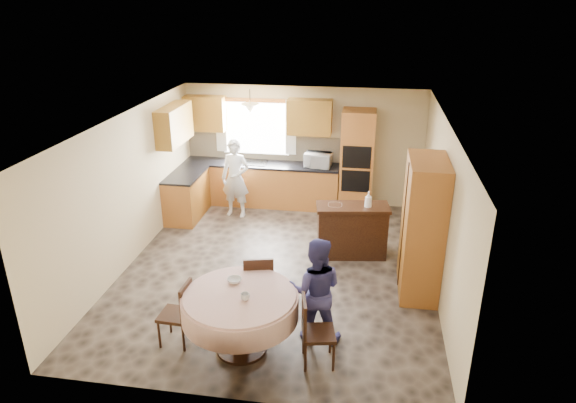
% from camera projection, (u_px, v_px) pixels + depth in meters
% --- Properties ---
extents(floor, '(5.00, 6.00, 0.01)m').
position_uv_depth(floor, '(278.00, 268.00, 8.55)').
color(floor, brown).
rests_on(floor, ground).
extents(ceiling, '(5.00, 6.00, 0.01)m').
position_uv_depth(ceiling, '(277.00, 121.00, 7.60)').
color(ceiling, white).
rests_on(ceiling, wall_back).
extents(wall_back, '(5.00, 0.02, 2.50)m').
position_uv_depth(wall_back, '(303.00, 146.00, 10.81)').
color(wall_back, tan).
rests_on(wall_back, floor).
extents(wall_front, '(5.00, 0.02, 2.50)m').
position_uv_depth(wall_front, '(227.00, 306.00, 5.34)').
color(wall_front, tan).
rests_on(wall_front, floor).
extents(wall_left, '(0.02, 6.00, 2.50)m').
position_uv_depth(wall_left, '(129.00, 190.00, 8.44)').
color(wall_left, tan).
rests_on(wall_left, floor).
extents(wall_right, '(0.02, 6.00, 2.50)m').
position_uv_depth(wall_right, '(441.00, 209.00, 7.71)').
color(wall_right, tan).
rests_on(wall_right, floor).
extents(window, '(1.40, 0.03, 1.10)m').
position_uv_depth(window, '(256.00, 128.00, 10.81)').
color(window, white).
rests_on(window, wall_back).
extents(curtain_left, '(0.22, 0.02, 1.15)m').
position_uv_depth(curtain_left, '(221.00, 125.00, 10.85)').
color(curtain_left, white).
rests_on(curtain_left, wall_back).
extents(curtain_right, '(0.22, 0.02, 1.15)m').
position_uv_depth(curtain_right, '(291.00, 128.00, 10.63)').
color(curtain_right, white).
rests_on(curtain_right, wall_back).
extents(base_cab_back, '(3.30, 0.60, 0.88)m').
position_uv_depth(base_cab_back, '(261.00, 185.00, 10.97)').
color(base_cab_back, '#CC7536').
rests_on(base_cab_back, floor).
extents(counter_back, '(3.30, 0.64, 0.04)m').
position_uv_depth(counter_back, '(261.00, 164.00, 10.80)').
color(counter_back, black).
rests_on(counter_back, base_cab_back).
extents(base_cab_left, '(0.60, 1.20, 0.88)m').
position_uv_depth(base_cab_left, '(187.00, 196.00, 10.35)').
color(base_cab_left, '#CC7536').
rests_on(base_cab_left, floor).
extents(counter_left, '(0.64, 1.20, 0.04)m').
position_uv_depth(counter_left, '(185.00, 175.00, 10.17)').
color(counter_left, black).
rests_on(counter_left, base_cab_left).
extents(backsplash, '(3.30, 0.02, 0.55)m').
position_uv_depth(backsplash, '(263.00, 147.00, 10.96)').
color(backsplash, '#C4AF8A').
rests_on(backsplash, wall_back).
extents(wall_cab_left, '(0.85, 0.33, 0.72)m').
position_uv_depth(wall_cab_left, '(205.00, 113.00, 10.71)').
color(wall_cab_left, '#AA7A2A').
rests_on(wall_cab_left, wall_back).
extents(wall_cab_right, '(0.90, 0.33, 0.72)m').
position_uv_depth(wall_cab_right, '(310.00, 117.00, 10.39)').
color(wall_cab_right, '#AA7A2A').
rests_on(wall_cab_right, wall_back).
extents(wall_cab_side, '(0.33, 1.20, 0.72)m').
position_uv_depth(wall_cab_side, '(174.00, 125.00, 9.81)').
color(wall_cab_side, '#AA7A2A').
rests_on(wall_cab_side, wall_left).
extents(oven_tower, '(0.66, 0.62, 2.12)m').
position_uv_depth(oven_tower, '(357.00, 162.00, 10.43)').
color(oven_tower, '#CC7536').
rests_on(oven_tower, floor).
extents(oven_upper, '(0.56, 0.01, 0.45)m').
position_uv_depth(oven_upper, '(357.00, 157.00, 10.07)').
color(oven_upper, black).
rests_on(oven_upper, oven_tower).
extents(oven_lower, '(0.56, 0.01, 0.45)m').
position_uv_depth(oven_lower, '(355.00, 181.00, 10.26)').
color(oven_lower, black).
rests_on(oven_lower, oven_tower).
extents(pendant, '(0.36, 0.36, 0.18)m').
position_uv_depth(pendant, '(250.00, 108.00, 10.17)').
color(pendant, beige).
rests_on(pendant, ceiling).
extents(sideboard, '(1.29, 0.68, 0.87)m').
position_uv_depth(sideboard, '(352.00, 232.00, 8.82)').
color(sideboard, '#371F0F').
rests_on(sideboard, floor).
extents(space_heater, '(0.39, 0.30, 0.50)m').
position_uv_depth(space_heater, '(371.00, 237.00, 9.08)').
color(space_heater, black).
rests_on(space_heater, floor).
extents(cupboard, '(0.55, 1.10, 2.09)m').
position_uv_depth(cupboard, '(422.00, 228.00, 7.56)').
color(cupboard, '#CC7536').
rests_on(cupboard, floor).
extents(dining_table, '(1.45, 1.45, 0.83)m').
position_uv_depth(dining_table, '(240.00, 307.00, 6.37)').
color(dining_table, '#371F0F').
rests_on(dining_table, floor).
extents(chair_left, '(0.40, 0.40, 0.89)m').
position_uv_depth(chair_left, '(180.00, 310.00, 6.57)').
color(chair_left, '#371F0F').
rests_on(chair_left, floor).
extents(chair_back, '(0.52, 0.52, 0.99)m').
position_uv_depth(chair_back, '(259.00, 284.00, 7.07)').
color(chair_back, '#371F0F').
rests_on(chair_back, floor).
extents(chair_right, '(0.47, 0.47, 0.91)m').
position_uv_depth(chair_right, '(313.00, 328.00, 6.20)').
color(chair_right, '#371F0F').
rests_on(chair_right, floor).
extents(framed_picture, '(0.06, 0.58, 0.48)m').
position_uv_depth(framed_picture, '(438.00, 174.00, 8.10)').
color(framed_picture, gold).
rests_on(framed_picture, wall_right).
extents(microwave, '(0.57, 0.41, 0.30)m').
position_uv_depth(microwave, '(318.00, 160.00, 10.51)').
color(microwave, silver).
rests_on(microwave, counter_back).
extents(person_sink, '(0.63, 0.46, 1.60)m').
position_uv_depth(person_sink, '(235.00, 178.00, 10.28)').
color(person_sink, silver).
rests_on(person_sink, floor).
extents(person_dining, '(0.73, 0.58, 1.46)m').
position_uv_depth(person_dining, '(316.00, 290.00, 6.58)').
color(person_dining, navy).
rests_on(person_dining, floor).
extents(bowl_sideboard, '(0.26, 0.26, 0.06)m').
position_uv_depth(bowl_sideboard, '(335.00, 206.00, 8.69)').
color(bowl_sideboard, '#B2B2B2').
rests_on(bowl_sideboard, sideboard).
extents(bottle_sideboard, '(0.14, 0.14, 0.33)m').
position_uv_depth(bottle_sideboard, '(368.00, 201.00, 8.55)').
color(bottle_sideboard, silver).
rests_on(bottle_sideboard, sideboard).
extents(cup_table, '(0.15, 0.15, 0.09)m').
position_uv_depth(cup_table, '(245.00, 297.00, 6.17)').
color(cup_table, '#B2B2B2').
rests_on(cup_table, dining_table).
extents(bowl_table, '(0.21, 0.21, 0.06)m').
position_uv_depth(bowl_table, '(234.00, 280.00, 6.55)').
color(bowl_table, '#B2B2B2').
rests_on(bowl_table, dining_table).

